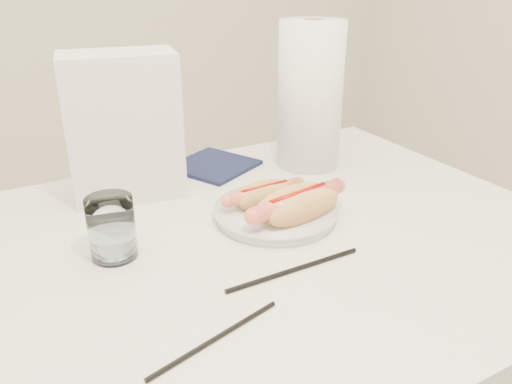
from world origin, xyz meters
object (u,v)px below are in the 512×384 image
hotdog_left (264,195)px  hotdog_right (298,204)px  water_glass (112,228)px  plate (275,214)px  paper_towel_roll (310,96)px  napkin_box (124,127)px  table (217,278)px

hotdog_left → hotdog_right: hotdog_right is taller
water_glass → plate: bearing=-2.5°
paper_towel_roll → plate: bearing=-135.8°
plate → napkin_box: (-0.19, 0.23, 0.13)m
table → plate: size_ratio=5.73×
table → napkin_box: 0.33m
table → water_glass: 0.19m
water_glass → paper_towel_roll: paper_towel_roll is taller
hotdog_right → napkin_box: 0.35m
hotdog_left → napkin_box: bearing=129.8°
hotdog_left → paper_towel_roll: size_ratio=0.49×
table → hotdog_left: hotdog_left is taller
table → hotdog_right: bearing=-2.5°
plate → water_glass: water_glass is taller
hotdog_right → hotdog_left: bearing=99.4°
water_glass → napkin_box: size_ratio=0.36×
water_glass → napkin_box: napkin_box is taller
plate → hotdog_right: size_ratio=1.08×
hotdog_right → water_glass: (-0.30, 0.06, 0.01)m
napkin_box → paper_towel_roll: paper_towel_roll is taller
table → napkin_box: bearing=102.2°
plate → hotdog_left: 0.04m
plate → hotdog_right: (0.02, -0.04, 0.03)m
plate → hotdog_right: hotdog_right is taller
napkin_box → paper_towel_roll: (0.39, -0.03, 0.02)m
table → water_glass: bearing=161.1°
hotdog_right → paper_towel_roll: bearing=42.9°
hotdog_left → water_glass: water_glass is taller
hotdog_left → hotdog_right: bearing=-73.6°
napkin_box → water_glass: bearing=-101.8°
plate → water_glass: (-0.28, 0.01, 0.04)m
table → water_glass: water_glass is taller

